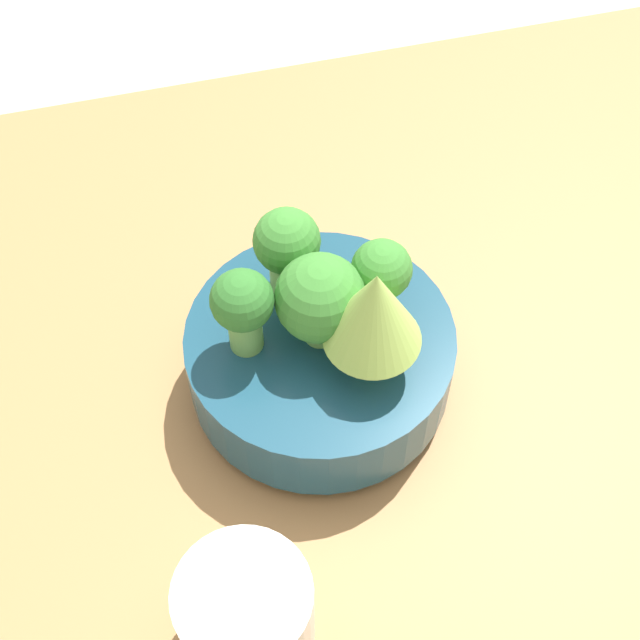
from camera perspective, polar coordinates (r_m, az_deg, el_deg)
The scene contains 9 objects.
ground_plane at distance 0.75m, azimuth -1.54°, elevation -7.12°, with size 6.00×6.00×0.00m, color #ADA89E.
table at distance 0.74m, azimuth -1.57°, elevation -6.40°, with size 1.05×0.83×0.04m.
bowl at distance 0.70m, azimuth 0.00°, elevation -2.43°, with size 0.21×0.21×0.07m.
broccoli_floret_left at distance 0.63m, azimuth -4.98°, elevation 0.88°, with size 0.05×0.05×0.08m.
broccoli_floret_right at distance 0.65m, azimuth 3.94°, elevation 3.03°, with size 0.05×0.05×0.07m.
broccoli_floret_back at distance 0.66m, azimuth -2.12°, elevation 4.70°, with size 0.05×0.05×0.08m.
broccoli_floret_center at distance 0.63m, azimuth -0.00°, elevation 1.33°, with size 0.07×0.07×0.08m.
romanesco_piece_near at distance 0.60m, azimuth 3.49°, elevation 0.58°, with size 0.07×0.07×0.10m.
cup at distance 0.61m, azimuth -4.72°, elevation -18.39°, with size 0.09×0.09×0.09m.
Camera 1 is at (-0.07, -0.35, 0.66)m, focal length 50.00 mm.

